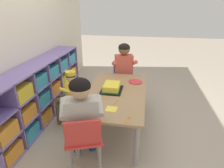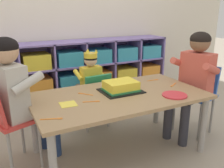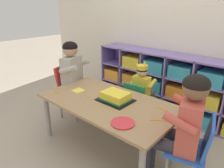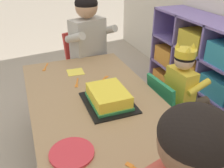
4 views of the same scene
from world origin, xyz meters
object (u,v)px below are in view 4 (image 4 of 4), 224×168
at_px(fork_near_child_seat, 45,67).
at_px(fork_at_table_front_edge, 172,146).
at_px(birthday_cake_on_tray, 108,97).
at_px(paper_plate_stack, 72,153).
at_px(adult_helper_seated, 92,43).
at_px(fork_scattered_mid_table, 77,83).
at_px(classroom_chair_blue, 171,107).
at_px(child_with_crown, 185,86).
at_px(classroom_chair_adult_side, 86,61).
at_px(activity_table, 97,109).
at_px(fork_by_napkin, 103,79).

distance_m(fork_near_child_seat, fork_at_table_front_edge, 1.20).
xyz_separation_m(birthday_cake_on_tray, paper_plate_stack, (0.34, -0.30, -0.03)).
relative_size(fork_near_child_seat, fork_at_table_front_edge, 1.12).
height_order(adult_helper_seated, fork_scattered_mid_table, adult_helper_seated).
xyz_separation_m(fork_near_child_seat, fork_scattered_mid_table, (0.35, 0.17, 0.00)).
bearing_deg(paper_plate_stack, classroom_chair_blue, 115.97).
bearing_deg(child_with_crown, adult_helper_seated, 26.26).
bearing_deg(paper_plate_stack, classroom_chair_adult_side, 161.96).
xyz_separation_m(birthday_cake_on_tray, fork_near_child_seat, (-0.66, -0.29, -0.04)).
height_order(activity_table, child_with_crown, child_with_crown).
distance_m(activity_table, fork_at_table_front_edge, 0.55).
distance_m(activity_table, classroom_chair_blue, 0.56).
bearing_deg(fork_scattered_mid_table, activity_table, -149.47).
relative_size(birthday_cake_on_tray, fork_at_table_front_edge, 2.74).
bearing_deg(fork_near_child_seat, birthday_cake_on_tray, -136.86).
bearing_deg(fork_by_napkin, fork_at_table_front_edge, 55.94).
bearing_deg(classroom_chair_blue, fork_by_napkin, 54.17).
height_order(classroom_chair_adult_side, fork_at_table_front_edge, classroom_chair_adult_side).
distance_m(activity_table, classroom_chair_adult_side, 0.89).
bearing_deg(fork_by_napkin, adult_helper_seated, -138.25).
xyz_separation_m(classroom_chair_blue, paper_plate_stack, (0.39, -0.79, 0.18)).
height_order(birthday_cake_on_tray, paper_plate_stack, birthday_cake_on_tray).
height_order(activity_table, fork_scattered_mid_table, fork_scattered_mid_table).
relative_size(adult_helper_seated, birthday_cake_on_tray, 3.04).
distance_m(classroom_chair_blue, birthday_cake_on_tray, 0.54).
bearing_deg(fork_scattered_mid_table, child_with_crown, -91.51).
bearing_deg(birthday_cake_on_tray, child_with_crown, 95.24).
height_order(classroom_chair_adult_side, fork_by_napkin, classroom_chair_adult_side).
xyz_separation_m(child_with_crown, fork_at_table_front_edge, (0.51, -0.45, 0.03)).
bearing_deg(fork_at_table_front_edge, birthday_cake_on_tray, 21.92).
bearing_deg(fork_scattered_mid_table, fork_near_child_seat, 44.34).
bearing_deg(classroom_chair_adult_side, fork_by_napkin, -112.92).
distance_m(classroom_chair_blue, fork_near_child_seat, 1.01).
height_order(child_with_crown, fork_near_child_seat, child_with_crown).
relative_size(classroom_chair_adult_side, fork_scattered_mid_table, 5.56).
relative_size(child_with_crown, fork_scattered_mid_table, 6.48).
relative_size(adult_helper_seated, fork_at_table_front_edge, 8.34).
bearing_deg(adult_helper_seated, fork_near_child_seat, 179.75).
bearing_deg(fork_at_table_front_edge, fork_scattered_mid_table, 22.88).
bearing_deg(fork_at_table_front_edge, fork_by_napkin, 9.59).
bearing_deg(fork_near_child_seat, child_with_crown, -104.79).
height_order(adult_helper_seated, fork_at_table_front_edge, adult_helper_seated).
height_order(classroom_chair_blue, birthday_cake_on_tray, birthday_cake_on_tray).
relative_size(activity_table, fork_at_table_front_edge, 11.44).
xyz_separation_m(child_with_crown, paper_plate_stack, (0.39, -0.90, 0.03)).
xyz_separation_m(classroom_chair_adult_side, fork_at_table_front_edge, (1.38, 0.04, 0.10)).
xyz_separation_m(activity_table, fork_at_table_front_edge, (0.51, 0.21, 0.06)).
distance_m(fork_near_child_seat, fork_by_napkin, 0.51).
relative_size(fork_near_child_seat, fork_scattered_mid_table, 1.09).
height_order(child_with_crown, fork_by_napkin, child_with_crown).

